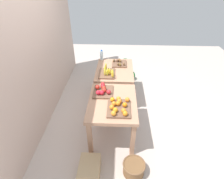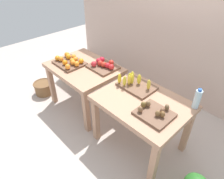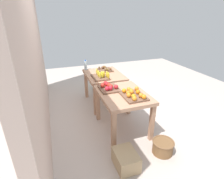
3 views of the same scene
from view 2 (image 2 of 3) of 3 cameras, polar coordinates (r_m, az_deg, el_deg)
name	(u,v)px [view 2 (image 2 of 3)]	position (r m, az deg, el deg)	size (l,w,h in m)	color
ground_plane	(110,122)	(3.08, -0.63, -9.18)	(8.00, 8.00, 0.00)	beige
back_wall	(176,3)	(3.32, 17.87, 22.48)	(4.40, 0.12, 3.00)	beige
display_table_left	(84,72)	(3.04, -7.97, 4.84)	(1.04, 0.80, 0.74)	tan
display_table_right	(142,108)	(2.38, 8.58, -5.20)	(1.04, 0.80, 0.74)	tan
orange_bin	(70,61)	(3.06, -11.99, 7.86)	(0.46, 0.36, 0.11)	brown
apple_bin	(103,65)	(2.90, -2.52, 6.96)	(0.41, 0.34, 0.11)	brown
banana_crate	(135,84)	(2.50, 6.57, 1.62)	(0.44, 0.32, 0.17)	brown
kiwi_bin	(154,113)	(2.14, 11.99, -6.45)	(0.36, 0.32, 0.10)	brown
water_bottle	(197,99)	(2.31, 23.17, -2.51)	(0.07, 0.07, 0.24)	silver
wicker_basket	(44,88)	(3.78, -18.94, 0.54)	(0.34, 0.34, 0.22)	brown
cardboard_produce_box	(72,73)	(4.06, -11.27, 4.53)	(0.40, 0.30, 0.24)	tan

